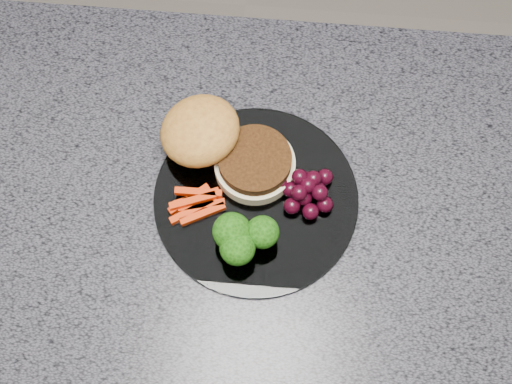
# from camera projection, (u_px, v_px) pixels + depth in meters

# --- Properties ---
(island_cabinet) EXTENTS (1.20, 0.60, 0.86)m
(island_cabinet) POSITION_uv_depth(u_px,v_px,m) (194.00, 299.00, 1.34)
(island_cabinet) COLOR brown
(island_cabinet) RESTS_ON ground
(countertop) EXTENTS (1.20, 0.60, 0.04)m
(countertop) POSITION_uv_depth(u_px,v_px,m) (166.00, 214.00, 0.92)
(countertop) COLOR #44434C
(countertop) RESTS_ON island_cabinet
(plate) EXTENTS (0.26, 0.26, 0.01)m
(plate) POSITION_uv_depth(u_px,v_px,m) (256.00, 199.00, 0.90)
(plate) COLOR white
(plate) RESTS_ON countertop
(burger) EXTENTS (0.20, 0.15, 0.06)m
(burger) POSITION_uv_depth(u_px,v_px,m) (220.00, 144.00, 0.90)
(burger) COLOR beige
(burger) RESTS_ON plate
(carrot_sticks) EXTENTS (0.07, 0.06, 0.02)m
(carrot_sticks) POSITION_uv_depth(u_px,v_px,m) (196.00, 203.00, 0.89)
(carrot_sticks) COLOR red
(carrot_sticks) RESTS_ON plate
(broccoli) EXTENTS (0.08, 0.06, 0.06)m
(broccoli) POSITION_uv_depth(u_px,v_px,m) (242.00, 237.00, 0.85)
(broccoli) COLOR olive
(broccoli) RESTS_ON plate
(grape_bunch) EXTENTS (0.08, 0.07, 0.04)m
(grape_bunch) POSITION_uv_depth(u_px,v_px,m) (307.00, 190.00, 0.89)
(grape_bunch) COLOR black
(grape_bunch) RESTS_ON plate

